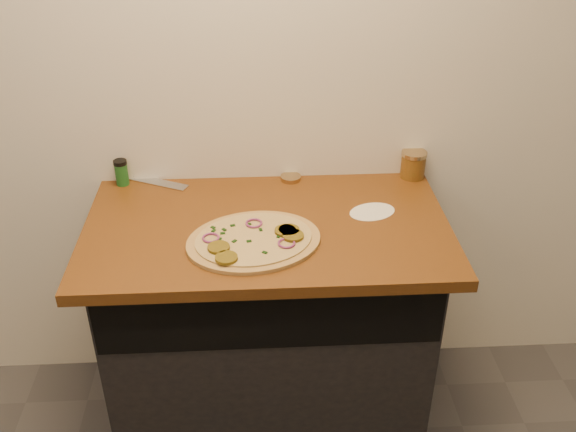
{
  "coord_description": "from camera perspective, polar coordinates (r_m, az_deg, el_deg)",
  "views": [
    {
      "loc": [
        -0.03,
        -0.37,
        2.02
      ],
      "look_at": [
        0.07,
        1.38,
        0.95
      ],
      "focal_mm": 40.0,
      "sensor_mm": 36.0,
      "label": 1
    }
  ],
  "objects": [
    {
      "name": "salsa_jar",
      "position": [
        2.42,
        11.07,
        4.55
      ],
      "size": [
        0.09,
        0.09,
        0.1
      ],
      "color": "#A51B10",
      "rests_on": "countertop"
    },
    {
      "name": "room_shell",
      "position": [
        0.49,
        1.3,
        -9.28
      ],
      "size": [
        4.02,
        3.52,
        2.71
      ],
      "color": "silver",
      "rests_on": "ground"
    },
    {
      "name": "chefs_knife",
      "position": [
        2.44,
        -13.13,
        3.34
      ],
      "size": [
        0.32,
        0.18,
        0.02
      ],
      "color": "#B7BAC1",
      "rests_on": "countertop"
    },
    {
      "name": "spice_shaker",
      "position": [
        2.4,
        -14.58,
        3.77
      ],
      "size": [
        0.05,
        0.05,
        0.1
      ],
      "color": "#1D5C21",
      "rests_on": "countertop"
    },
    {
      "name": "countertop",
      "position": [
        2.12,
        -1.88,
        -1.11
      ],
      "size": [
        1.2,
        0.7,
        0.04
      ],
      "primitive_type": "cube",
      "color": "brown",
      "rests_on": "cabinet"
    },
    {
      "name": "pizza",
      "position": [
        2.01,
        -2.99,
        -2.16
      ],
      "size": [
        0.51,
        0.51,
        0.03
      ],
      "color": "tan",
      "rests_on": "countertop"
    },
    {
      "name": "flour_spill",
      "position": [
        2.19,
        7.49,
        0.38
      ],
      "size": [
        0.21,
        0.21,
        0.0
      ],
      "primitive_type": "cylinder",
      "rotation": [
        0.0,
        0.0,
        0.36
      ],
      "color": "white",
      "rests_on": "countertop"
    },
    {
      "name": "cabinet",
      "position": [
        2.41,
        -1.72,
        -9.78
      ],
      "size": [
        1.1,
        0.6,
        0.86
      ],
      "primitive_type": "cube",
      "color": "black",
      "rests_on": "ground"
    },
    {
      "name": "mason_jar_lid",
      "position": [
        2.37,
        0.24,
        3.41
      ],
      "size": [
        0.08,
        0.08,
        0.02
      ],
      "primitive_type": "cylinder",
      "rotation": [
        0.0,
        0.0,
        0.06
      ],
      "color": "tan",
      "rests_on": "countertop"
    }
  ]
}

